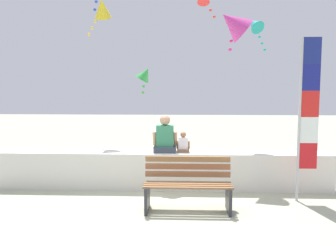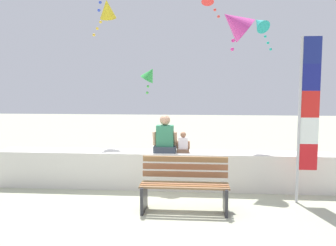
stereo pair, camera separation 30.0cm
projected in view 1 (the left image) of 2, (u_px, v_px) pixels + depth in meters
ground_plane at (159, 202)px, 6.54m from camera, size 40.00×40.00×0.00m
seawall_ledge at (162, 170)px, 7.47m from camera, size 6.86×0.61×0.75m
park_bench at (188, 186)px, 6.12m from camera, size 1.49×0.61×0.88m
person_adult at (165, 138)px, 7.39m from camera, size 0.50×0.37×0.77m
person_child at (183, 144)px, 7.39m from camera, size 0.28×0.20×0.42m
flag_banner at (306, 110)px, 6.46m from camera, size 0.36×0.05×2.97m
kite_green at (145, 74)px, 10.48m from camera, size 0.59×0.58×0.84m
kite_teal at (254, 24)px, 10.47m from camera, size 0.72×0.73×1.06m
kite_yellow at (102, 9)px, 10.17m from camera, size 0.69×0.67×1.10m
kite_magenta at (233, 23)px, 7.82m from camera, size 0.88×0.67×1.00m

